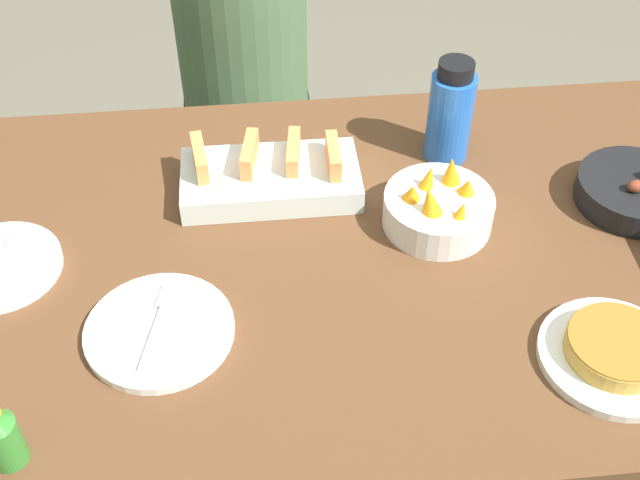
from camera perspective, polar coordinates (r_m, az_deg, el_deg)
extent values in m
plane|color=#666051|center=(1.99, 0.00, -15.44)|extent=(14.00, 14.00, 0.00)
cube|color=brown|center=(1.44, 0.00, -1.36)|extent=(1.82, 0.95, 0.03)
cylinder|color=brown|center=(2.20, 21.50, 1.59)|extent=(0.07, 0.07, 0.67)
cube|color=silver|center=(1.54, -3.53, 4.28)|extent=(0.34, 0.17, 0.05)
cube|color=#ED8E4C|center=(1.53, -8.54, 5.74)|extent=(0.04, 0.11, 0.05)
cube|color=#ED8E4C|center=(1.52, -5.03, 6.03)|extent=(0.04, 0.11, 0.05)
cube|color=#ED8E4C|center=(1.53, -1.90, 6.22)|extent=(0.04, 0.11, 0.04)
cube|color=#ED8E4C|center=(1.51, 0.96, 5.92)|extent=(0.02, 0.10, 0.05)
cylinder|color=black|center=(1.63, 21.22, 2.66)|extent=(0.21, 0.21, 0.01)
cylinder|color=black|center=(1.61, 21.45, 3.35)|extent=(0.22, 0.22, 0.04)
ellipsoid|color=brown|center=(1.57, 21.54, 3.57)|extent=(0.03, 0.03, 0.03)
cylinder|color=white|center=(1.34, 20.10, -7.79)|extent=(0.23, 0.23, 0.02)
cylinder|color=gold|center=(1.32, 20.34, -7.17)|extent=(0.16, 0.16, 0.03)
cylinder|color=#9F6624|center=(1.31, 20.52, -6.70)|extent=(0.15, 0.15, 0.00)
cylinder|color=white|center=(1.50, -21.83, -1.77)|extent=(0.21, 0.21, 0.02)
cylinder|color=#B2B2B7|center=(1.50, -21.63, -0.84)|extent=(0.02, 0.12, 0.01)
cylinder|color=white|center=(1.32, -11.34, -6.34)|extent=(0.24, 0.24, 0.02)
cylinder|color=#B2B2B7|center=(1.30, -11.98, -6.83)|extent=(0.04, 0.13, 0.01)
cube|color=#B2B2B7|center=(1.35, -10.94, -3.91)|extent=(0.03, 0.05, 0.00)
cylinder|color=white|center=(1.47, 8.38, 2.08)|extent=(0.20, 0.20, 0.06)
cone|color=orange|center=(1.46, 10.44, 3.68)|extent=(0.04, 0.05, 0.04)
cone|color=orange|center=(1.47, 9.33, 4.84)|extent=(0.06, 0.06, 0.06)
cone|color=orange|center=(1.46, 7.73, 4.39)|extent=(0.05, 0.04, 0.05)
cone|color=orange|center=(1.43, 6.56, 3.29)|extent=(0.04, 0.05, 0.05)
cone|color=orange|center=(1.41, 7.84, 2.76)|extent=(0.07, 0.06, 0.06)
cone|color=orange|center=(1.41, 10.01, 2.14)|extent=(0.04, 0.04, 0.04)
cylinder|color=blue|center=(1.60, 9.21, 8.63)|extent=(0.09, 0.09, 0.18)
cylinder|color=black|center=(1.55, 9.66, 11.84)|extent=(0.07, 0.07, 0.03)
cylinder|color=#337F2D|center=(1.22, -21.57, -13.19)|extent=(0.05, 0.05, 0.08)
cube|color=black|center=(2.31, -4.76, 3.51)|extent=(0.35, 0.35, 0.43)
cylinder|color=#476642|center=(2.04, -5.54, 13.55)|extent=(0.32, 0.32, 0.50)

